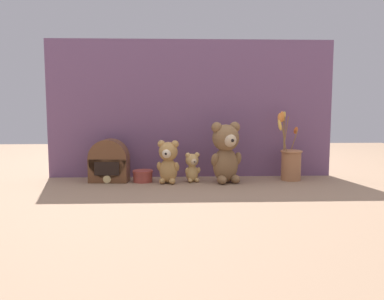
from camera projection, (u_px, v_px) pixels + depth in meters
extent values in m
plane|color=#8E7056|center=(192.00, 182.00, 2.04)|extent=(4.00, 4.00, 0.00)
cube|color=#704C70|center=(191.00, 109.00, 2.17)|extent=(1.52, 0.02, 0.73)
ellipsoid|color=olive|center=(225.00, 165.00, 2.03)|extent=(0.15, 0.14, 0.18)
sphere|color=olive|center=(226.00, 138.00, 2.01)|extent=(0.13, 0.13, 0.13)
sphere|color=#D1B289|center=(230.00, 140.00, 1.97)|extent=(0.06, 0.06, 0.06)
sphere|color=black|center=(232.00, 141.00, 1.94)|extent=(0.02, 0.02, 0.02)
sphere|color=olive|center=(235.00, 127.00, 2.02)|extent=(0.05, 0.05, 0.05)
sphere|color=olive|center=(217.00, 127.00, 1.99)|extent=(0.05, 0.05, 0.05)
ellipsoid|color=olive|center=(238.00, 159.00, 2.04)|extent=(0.05, 0.07, 0.08)
ellipsoid|color=olive|center=(215.00, 160.00, 2.00)|extent=(0.05, 0.07, 0.08)
ellipsoid|color=olive|center=(235.00, 179.00, 2.01)|extent=(0.06, 0.08, 0.04)
ellipsoid|color=olive|center=(222.00, 180.00, 1.99)|extent=(0.06, 0.08, 0.04)
ellipsoid|color=tan|center=(168.00, 171.00, 2.02)|extent=(0.10, 0.09, 0.12)
sphere|color=tan|center=(168.00, 152.00, 2.00)|extent=(0.09, 0.09, 0.09)
sphere|color=beige|center=(167.00, 154.00, 1.97)|extent=(0.05, 0.05, 0.05)
sphere|color=black|center=(166.00, 154.00, 1.95)|extent=(0.01, 0.01, 0.01)
sphere|color=tan|center=(175.00, 144.00, 1.99)|extent=(0.04, 0.04, 0.04)
sphere|color=tan|center=(161.00, 144.00, 2.00)|extent=(0.04, 0.04, 0.04)
ellipsoid|color=tan|center=(177.00, 167.00, 2.00)|extent=(0.03, 0.05, 0.06)
ellipsoid|color=tan|center=(160.00, 166.00, 2.01)|extent=(0.03, 0.05, 0.06)
ellipsoid|color=tan|center=(172.00, 181.00, 1.99)|extent=(0.04, 0.05, 0.03)
ellipsoid|color=tan|center=(162.00, 181.00, 2.00)|extent=(0.04, 0.05, 0.03)
ellipsoid|color=tan|center=(193.00, 173.00, 2.05)|extent=(0.07, 0.06, 0.09)
sphere|color=tan|center=(193.00, 160.00, 2.04)|extent=(0.07, 0.07, 0.07)
sphere|color=#D1B289|center=(194.00, 162.00, 2.02)|extent=(0.03, 0.03, 0.03)
sphere|color=black|center=(194.00, 162.00, 2.01)|extent=(0.01, 0.01, 0.01)
sphere|color=tan|center=(197.00, 155.00, 2.05)|extent=(0.03, 0.03, 0.03)
sphere|color=tan|center=(188.00, 155.00, 2.04)|extent=(0.03, 0.03, 0.03)
ellipsoid|color=tan|center=(199.00, 170.00, 2.05)|extent=(0.02, 0.03, 0.04)
ellipsoid|color=tan|center=(187.00, 171.00, 2.04)|extent=(0.02, 0.03, 0.04)
ellipsoid|color=tan|center=(197.00, 180.00, 2.04)|extent=(0.03, 0.04, 0.02)
ellipsoid|color=tan|center=(190.00, 180.00, 2.03)|extent=(0.03, 0.04, 0.02)
cylinder|color=#AD7047|center=(291.00, 165.00, 2.09)|extent=(0.10, 0.10, 0.16)
torus|color=#AD7047|center=(291.00, 151.00, 2.08)|extent=(0.11, 0.11, 0.01)
cylinder|color=olive|center=(294.00, 140.00, 2.11)|extent=(0.03, 0.03, 0.10)
ellipsoid|color=#C65B28|center=(296.00, 130.00, 2.11)|extent=(0.04, 0.04, 0.04)
cylinder|color=olive|center=(284.00, 134.00, 2.08)|extent=(0.01, 0.05, 0.16)
ellipsoid|color=orange|center=(280.00, 118.00, 2.07)|extent=(0.03, 0.04, 0.06)
cylinder|color=olive|center=(285.00, 133.00, 2.08)|extent=(0.01, 0.04, 0.17)
ellipsoid|color=orange|center=(282.00, 117.00, 2.07)|extent=(0.03, 0.04, 0.06)
cylinder|color=olive|center=(286.00, 133.00, 2.10)|extent=(0.03, 0.03, 0.17)
ellipsoid|color=gold|center=(284.00, 116.00, 2.10)|extent=(0.03, 0.03, 0.06)
cylinder|color=olive|center=(284.00, 138.00, 2.06)|extent=(0.02, 0.06, 0.13)
ellipsoid|color=gold|center=(280.00, 125.00, 2.04)|extent=(0.03, 0.04, 0.06)
cube|color=brown|center=(109.00, 170.00, 2.05)|extent=(0.20, 0.12, 0.12)
cylinder|color=brown|center=(109.00, 158.00, 2.05)|extent=(0.20, 0.12, 0.19)
cube|color=black|center=(107.00, 169.00, 2.00)|extent=(0.12, 0.01, 0.07)
cylinder|color=#D6BC7A|center=(107.00, 179.00, 2.00)|extent=(0.04, 0.01, 0.04)
cylinder|color=#993D33|center=(143.00, 177.00, 2.05)|extent=(0.10, 0.10, 0.05)
cylinder|color=#993D33|center=(143.00, 171.00, 2.05)|extent=(0.10, 0.10, 0.01)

